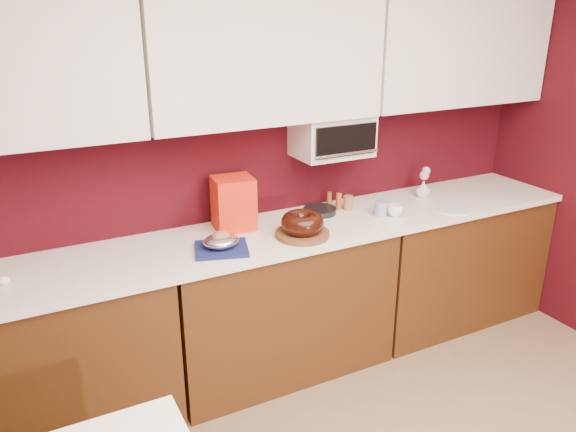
# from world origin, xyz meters

# --- Properties ---
(wall_back) EXTENTS (4.00, 0.02, 2.50)m
(wall_back) POSITION_xyz_m (0.00, 2.25, 1.25)
(wall_back) COLOR #3C080E
(wall_back) RESTS_ON floor
(base_cabinet_left) EXTENTS (1.31, 0.58, 0.86)m
(base_cabinet_left) POSITION_xyz_m (-1.33, 1.94, 0.43)
(base_cabinet_left) COLOR #44250D
(base_cabinet_left) RESTS_ON floor
(base_cabinet_center) EXTENTS (1.31, 0.58, 0.86)m
(base_cabinet_center) POSITION_xyz_m (0.00, 1.94, 0.43)
(base_cabinet_center) COLOR #44250D
(base_cabinet_center) RESTS_ON floor
(base_cabinet_right) EXTENTS (1.31, 0.58, 0.86)m
(base_cabinet_right) POSITION_xyz_m (1.33, 1.94, 0.43)
(base_cabinet_right) COLOR #44250D
(base_cabinet_right) RESTS_ON floor
(countertop) EXTENTS (4.00, 0.62, 0.04)m
(countertop) POSITION_xyz_m (0.00, 1.94, 0.88)
(countertop) COLOR white
(countertop) RESTS_ON base_cabinet_center
(upper_cabinet_center) EXTENTS (1.31, 0.33, 0.70)m
(upper_cabinet_center) POSITION_xyz_m (0.00, 2.08, 1.85)
(upper_cabinet_center) COLOR white
(upper_cabinet_center) RESTS_ON wall_back
(upper_cabinet_right) EXTENTS (1.31, 0.33, 0.70)m
(upper_cabinet_right) POSITION_xyz_m (1.33, 2.08, 1.85)
(upper_cabinet_right) COLOR white
(upper_cabinet_right) RESTS_ON wall_back
(toaster_oven) EXTENTS (0.45, 0.30, 0.25)m
(toaster_oven) POSITION_xyz_m (0.45, 2.10, 1.38)
(toaster_oven) COLOR white
(toaster_oven) RESTS_ON upper_cabinet_center
(toaster_oven_door) EXTENTS (0.40, 0.02, 0.18)m
(toaster_oven_door) POSITION_xyz_m (0.45, 1.94, 1.38)
(toaster_oven_door) COLOR black
(toaster_oven_door) RESTS_ON toaster_oven
(toaster_oven_handle) EXTENTS (0.42, 0.02, 0.02)m
(toaster_oven_handle) POSITION_xyz_m (0.45, 1.93, 1.30)
(toaster_oven_handle) COLOR silver
(toaster_oven_handle) RESTS_ON toaster_oven
(cake_base) EXTENTS (0.38, 0.38, 0.03)m
(cake_base) POSITION_xyz_m (0.09, 1.80, 0.91)
(cake_base) COLOR brown
(cake_base) RESTS_ON countertop
(bundt_cake) EXTENTS (0.25, 0.25, 0.10)m
(bundt_cake) POSITION_xyz_m (0.09, 1.80, 0.98)
(bundt_cake) COLOR black
(bundt_cake) RESTS_ON cake_base
(navy_towel) EXTENTS (0.33, 0.30, 0.02)m
(navy_towel) POSITION_xyz_m (-0.38, 1.82, 0.91)
(navy_towel) COLOR navy
(navy_towel) RESTS_ON countertop
(foil_ham_nest) EXTENTS (0.19, 0.16, 0.07)m
(foil_ham_nest) POSITION_xyz_m (-0.38, 1.82, 0.96)
(foil_ham_nest) COLOR silver
(foil_ham_nest) RESTS_ON navy_towel
(roasted_ham) EXTENTS (0.12, 0.11, 0.06)m
(roasted_ham) POSITION_xyz_m (-0.38, 1.82, 0.98)
(roasted_ham) COLOR #A6694C
(roasted_ham) RESTS_ON foil_ham_nest
(pandoro_box) EXTENTS (0.24, 0.22, 0.30)m
(pandoro_box) POSITION_xyz_m (-0.20, 2.09, 1.05)
(pandoro_box) COLOR #BB0C10
(pandoro_box) RESTS_ON countertop
(dark_pan) EXTENTS (0.26, 0.26, 0.04)m
(dark_pan) POSITION_xyz_m (0.36, 2.08, 0.92)
(dark_pan) COLOR black
(dark_pan) RESTS_ON countertop
(coffee_mug) EXTENTS (0.11, 0.11, 0.09)m
(coffee_mug) POSITION_xyz_m (0.74, 1.82, 0.94)
(coffee_mug) COLOR white
(coffee_mug) RESTS_ON countertop
(blue_jar) EXTENTS (0.10, 0.10, 0.09)m
(blue_jar) POSITION_xyz_m (0.67, 1.87, 0.95)
(blue_jar) COLOR navy
(blue_jar) RESTS_ON countertop
(flower_vase) EXTENTS (0.10, 0.10, 0.12)m
(flower_vase) POSITION_xyz_m (1.14, 2.04, 0.96)
(flower_vase) COLOR silver
(flower_vase) RESTS_ON countertop
(flower_pink) EXTENTS (0.06, 0.06, 0.06)m
(flower_pink) POSITION_xyz_m (1.14, 2.04, 1.05)
(flower_pink) COLOR pink
(flower_pink) RESTS_ON flower_vase
(flower_blue) EXTENTS (0.06, 0.06, 0.06)m
(flower_blue) POSITION_xyz_m (1.17, 2.06, 1.07)
(flower_blue) COLOR #9BBCF8
(flower_blue) RESTS_ON flower_vase
(china_plate) EXTENTS (0.22, 0.22, 0.01)m
(china_plate) POSITION_xyz_m (1.13, 1.74, 0.91)
(china_plate) COLOR white
(china_plate) RESTS_ON countertop
(amber_bottle) EXTENTS (0.05, 0.05, 0.11)m
(amber_bottle) POSITION_xyz_m (0.50, 2.08, 0.95)
(amber_bottle) COLOR #93491A
(amber_bottle) RESTS_ON countertop
(paper_cup) EXTENTS (0.07, 0.07, 0.09)m
(paper_cup) POSITION_xyz_m (0.55, 2.06, 0.94)
(paper_cup) COLOR brown
(paper_cup) RESTS_ON countertop
(egg_right) EXTENTS (0.06, 0.05, 0.04)m
(egg_right) POSITION_xyz_m (-1.40, 1.92, 0.92)
(egg_right) COLOR white
(egg_right) RESTS_ON countertop
(amber_bottle_tall) EXTENTS (0.03, 0.03, 0.10)m
(amber_bottle_tall) POSITION_xyz_m (0.47, 2.15, 0.95)
(amber_bottle_tall) COLOR brown
(amber_bottle_tall) RESTS_ON countertop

